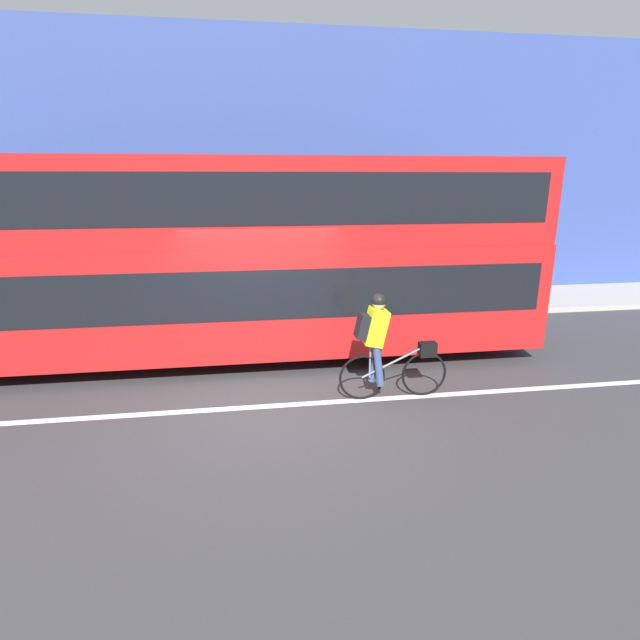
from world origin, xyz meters
TOP-DOWN VIEW (x-y plane):
  - ground_plane at (0.00, 0.00)m, footprint 80.00×80.00m
  - road_center_line at (0.00, -0.06)m, footprint 50.00×0.14m
  - sidewalk_curb at (0.00, 5.46)m, footprint 60.00×2.52m
  - building_facade at (0.00, 6.88)m, footprint 60.00×0.30m
  - bus at (-0.87, 2.19)m, footprint 11.83×2.44m
  - cyclist_on_bike at (1.76, -0.03)m, footprint 1.69×0.32m
  - trash_bin at (6.64, 5.34)m, footprint 0.45×0.45m

SIDE VIEW (x-z plane):
  - ground_plane at x=0.00m, z-range 0.00..0.00m
  - road_center_line at x=0.00m, z-range 0.00..0.01m
  - sidewalk_curb at x=0.00m, z-range 0.00..0.13m
  - trash_bin at x=6.64m, z-range 0.13..0.98m
  - cyclist_on_bike at x=1.76m, z-range 0.06..1.71m
  - bus at x=-0.87m, z-range 0.20..3.80m
  - building_facade at x=0.00m, z-range 0.00..6.89m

